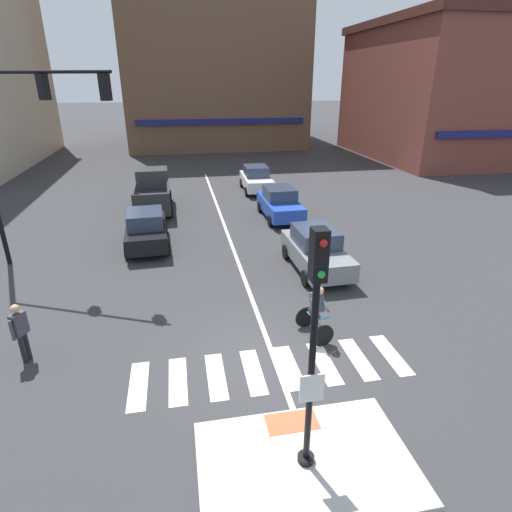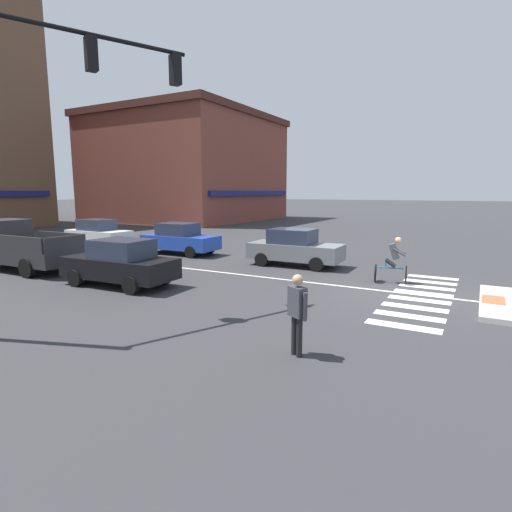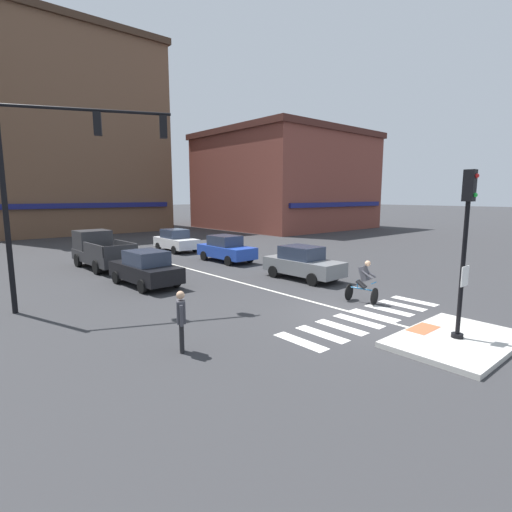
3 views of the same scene
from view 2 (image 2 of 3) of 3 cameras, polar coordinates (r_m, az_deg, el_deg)
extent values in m
plane|color=#333335|center=(13.99, 20.17, -5.09)|extent=(300.00, 300.00, 0.00)
cube|color=#DB5B38|center=(13.82, 30.24, -5.29)|extent=(1.10, 0.60, 0.01)
cube|color=silver|center=(10.77, 19.84, -9.21)|extent=(0.44, 1.80, 0.01)
cube|color=silver|center=(11.67, 20.61, -7.86)|extent=(0.44, 1.80, 0.01)
cube|color=silver|center=(12.57, 21.26, -6.70)|extent=(0.44, 1.80, 0.01)
cube|color=silver|center=(13.47, 21.82, -5.70)|extent=(0.44, 1.80, 0.01)
cube|color=silver|center=(14.39, 22.31, -4.82)|extent=(0.44, 1.80, 0.01)
cube|color=silver|center=(15.30, 22.75, -4.05)|extent=(0.44, 1.80, 0.01)
cube|color=silver|center=(16.22, 23.13, -3.36)|extent=(0.44, 1.80, 0.01)
cube|color=silver|center=(17.14, 23.47, -2.75)|extent=(0.44, 1.80, 0.01)
cube|color=silver|center=(18.44, -12.06, -1.41)|extent=(0.14, 28.00, 0.01)
cylinder|color=black|center=(11.97, -23.65, 26.78)|extent=(5.18, 2.42, 0.11)
cube|color=black|center=(11.91, -22.05, 24.70)|extent=(0.36, 0.38, 0.80)
sphere|color=gold|center=(12.07, -22.27, 24.47)|extent=(0.12, 0.12, 0.12)
cube|color=black|center=(12.68, -11.21, 24.13)|extent=(0.36, 0.38, 0.80)
sphere|color=gold|center=(12.83, -11.57, 23.94)|extent=(0.12, 0.12, 0.12)
cube|color=brown|center=(49.30, -9.56, 11.55)|extent=(17.78, 17.28, 11.16)
cube|color=#49241E|center=(49.93, -9.74, 18.36)|extent=(18.31, 17.79, 0.70)
cube|color=navy|center=(44.32, -0.44, 8.77)|extent=(16.00, 0.30, 0.50)
cube|color=slate|center=(18.17, 5.53, 0.66)|extent=(1.79, 4.14, 0.70)
cube|color=#2D384C|center=(18.14, 5.13, 2.78)|extent=(1.52, 1.93, 0.64)
cylinder|color=black|center=(18.57, 10.13, -0.36)|extent=(0.19, 0.60, 0.60)
cylinder|color=black|center=(17.01, 8.41, -1.16)|extent=(0.19, 0.60, 0.60)
cylinder|color=black|center=(19.47, 2.99, 0.21)|extent=(0.19, 0.60, 0.60)
cylinder|color=black|center=(17.99, 0.76, -0.51)|extent=(0.19, 0.60, 0.60)
cube|color=black|center=(15.05, -18.52, -1.51)|extent=(1.88, 4.17, 0.70)
cube|color=#2D384C|center=(14.84, -18.24, 0.98)|extent=(1.56, 1.97, 0.64)
cylinder|color=black|center=(15.49, -23.97, -2.85)|extent=(0.21, 0.61, 0.60)
cylinder|color=black|center=(16.58, -19.55, -1.86)|extent=(0.21, 0.61, 0.60)
cylinder|color=black|center=(13.66, -17.13, -3.98)|extent=(0.21, 0.61, 0.60)
cylinder|color=black|center=(14.87, -12.71, -2.75)|extent=(0.21, 0.61, 0.60)
cube|color=#2347B7|center=(21.86, -10.51, 1.95)|extent=(1.75, 4.12, 0.70)
cube|color=#2D384C|center=(21.88, -10.86, 3.72)|extent=(1.50, 1.92, 0.64)
cylinder|color=black|center=(21.80, -6.50, 1.10)|extent=(0.19, 0.60, 0.60)
cylinder|color=black|center=(20.47, -9.16, 0.53)|extent=(0.19, 0.60, 0.60)
cylinder|color=black|center=(23.34, -11.64, 1.49)|extent=(0.19, 0.60, 0.60)
cylinder|color=black|center=(22.10, -14.40, 0.98)|extent=(0.19, 0.60, 0.60)
cube|color=white|center=(26.07, -21.10, 2.62)|extent=(1.79, 4.14, 0.70)
cube|color=#2D384C|center=(26.13, -21.39, 4.09)|extent=(1.52, 1.93, 0.64)
cylinder|color=black|center=(25.67, -17.83, 1.91)|extent=(0.19, 0.60, 0.60)
cylinder|color=black|center=(24.61, -20.71, 1.47)|extent=(0.19, 0.60, 0.60)
cylinder|color=black|center=(27.61, -21.36, 2.20)|extent=(0.19, 0.60, 0.60)
cylinder|color=black|center=(26.62, -24.16, 1.80)|extent=(0.19, 0.60, 0.60)
cube|color=#2D2D30|center=(19.48, -29.40, 0.18)|extent=(1.99, 5.13, 0.60)
cube|color=#2D2D30|center=(20.75, -31.98, 2.82)|extent=(1.83, 1.73, 1.10)
cube|color=#2D2D30|center=(18.08, -30.16, 1.45)|extent=(0.17, 2.81, 0.60)
cube|color=#2D2D30|center=(19.07, -25.63, 2.11)|extent=(0.17, 2.81, 0.60)
cube|color=#2D2D30|center=(17.36, -25.08, 1.56)|extent=(1.80, 0.13, 0.60)
cylinder|color=black|center=(21.33, -29.59, 0.02)|extent=(0.25, 0.76, 0.76)
cylinder|color=black|center=(17.87, -29.34, -1.48)|extent=(0.25, 0.76, 0.76)
cylinder|color=black|center=(18.89, -24.70, -0.64)|extent=(0.25, 0.76, 0.76)
cylinder|color=black|center=(15.52, 20.22, -2.49)|extent=(0.66, 0.15, 0.66)
cylinder|color=black|center=(15.54, 16.35, -2.29)|extent=(0.66, 0.15, 0.66)
cylinder|color=#2370AD|center=(15.48, 18.32, -1.59)|extent=(0.20, 0.89, 0.05)
cylinder|color=#2370AD|center=(15.45, 17.69, -0.90)|extent=(0.04, 0.04, 0.30)
cylinder|color=#2370AD|center=(15.43, 20.14, -0.59)|extent=(0.44, 0.11, 0.04)
cylinder|color=black|center=(15.53, 18.29, -0.89)|extent=(0.18, 0.41, 0.33)
cylinder|color=black|center=(15.37, 18.27, -0.98)|extent=(0.18, 0.41, 0.33)
cube|color=#3F3F47|center=(15.38, 18.73, 0.62)|extent=(0.40, 0.43, 0.60)
sphere|color=tan|center=(15.33, 19.25, 2.12)|extent=(0.22, 0.22, 0.22)
cylinder|color=#3F3F47|center=(15.54, 19.40, 0.67)|extent=(0.15, 0.46, 0.31)
cylinder|color=#3F3F47|center=(15.22, 19.39, 0.51)|extent=(0.15, 0.46, 0.31)
cylinder|color=black|center=(8.42, 5.37, -10.92)|extent=(0.12, 0.12, 0.82)
cylinder|color=black|center=(8.30, 6.08, -11.22)|extent=(0.12, 0.12, 0.82)
cube|color=#3F3F47|center=(8.14, 5.80, -6.37)|extent=(0.36, 0.42, 0.60)
cylinder|color=#3F3F47|center=(8.33, 4.77, -6.37)|extent=(0.09, 0.09, 0.56)
cylinder|color=#3F3F47|center=(7.99, 6.85, -7.07)|extent=(0.09, 0.09, 0.56)
sphere|color=tan|center=(8.04, 5.85, -3.35)|extent=(0.22, 0.22, 0.22)
camera|label=1|loc=(13.83, 62.54, 19.09)|focal=29.13mm
camera|label=3|loc=(6.15, 98.52, 6.77)|focal=27.35mm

